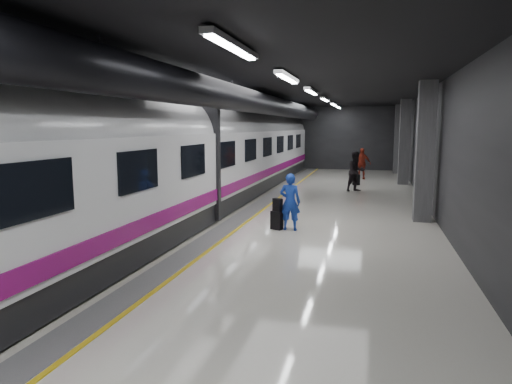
% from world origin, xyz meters
% --- Properties ---
extents(ground, '(40.00, 40.00, 0.00)m').
position_xyz_m(ground, '(0.00, 0.00, 0.00)').
color(ground, silver).
rests_on(ground, ground).
extents(platform_hall, '(10.02, 40.02, 4.51)m').
position_xyz_m(platform_hall, '(-0.29, 0.96, 3.54)').
color(platform_hall, black).
rests_on(platform_hall, ground).
extents(train, '(3.05, 38.00, 4.05)m').
position_xyz_m(train, '(-3.25, -0.00, 2.07)').
color(train, black).
rests_on(train, ground).
extents(traveler_main, '(0.62, 0.41, 1.70)m').
position_xyz_m(traveler_main, '(0.60, -0.38, 0.85)').
color(traveler_main, blue).
rests_on(traveler_main, ground).
extents(suitcase_main, '(0.39, 0.32, 0.55)m').
position_xyz_m(suitcase_main, '(0.20, -0.39, 0.28)').
color(suitcase_main, black).
rests_on(suitcase_main, ground).
extents(shoulder_bag, '(0.32, 0.28, 0.38)m').
position_xyz_m(shoulder_bag, '(0.22, -0.37, 0.75)').
color(shoulder_bag, black).
rests_on(shoulder_bag, suitcase_main).
extents(traveler_far_a, '(1.17, 1.13, 1.91)m').
position_xyz_m(traveler_far_a, '(2.19, 8.56, 0.95)').
color(traveler_far_a, black).
rests_on(traveler_far_a, ground).
extents(traveler_far_b, '(1.09, 0.49, 1.82)m').
position_xyz_m(traveler_far_b, '(2.31, 13.99, 0.91)').
color(traveler_far_b, maroon).
rests_on(traveler_far_b, ground).
extents(suitcase_far, '(0.42, 0.31, 0.56)m').
position_xyz_m(suitcase_far, '(2.13, 11.02, 0.28)').
color(suitcase_far, black).
rests_on(suitcase_far, ground).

